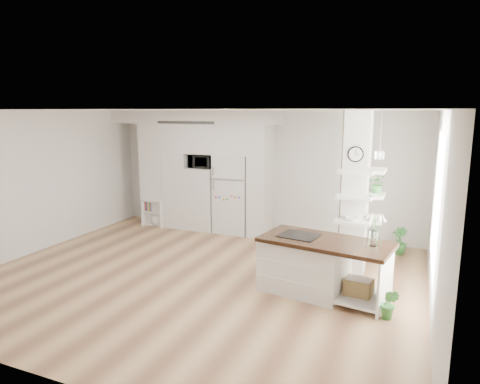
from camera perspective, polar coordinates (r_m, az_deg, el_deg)
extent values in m
cube|color=tan|center=(7.21, -5.62, -11.17)|extent=(7.00, 6.00, 0.01)
cube|color=white|center=(6.69, -6.05, 10.82)|extent=(7.00, 6.00, 0.04)
cube|color=silver|center=(9.52, 2.83, 2.69)|extent=(7.00, 0.04, 2.70)
cube|color=silver|center=(4.51, -24.51, -7.48)|extent=(7.00, 0.04, 2.70)
cube|color=silver|center=(9.02, -25.77, 1.16)|extent=(0.04, 6.00, 2.70)
cube|color=silver|center=(6.02, 24.92, -3.08)|extent=(0.04, 6.00, 2.70)
cube|color=white|center=(10.22, -9.49, 2.26)|extent=(1.20, 0.65, 2.40)
cube|color=white|center=(9.85, -4.85, -0.85)|extent=(0.65, 0.65, 1.42)
cube|color=white|center=(9.67, -4.97, 7.10)|extent=(0.65, 0.65, 0.65)
cube|color=white|center=(9.34, -0.87, 7.01)|extent=(0.85, 0.65, 0.65)
cube|color=white|center=(9.21, 2.71, 1.47)|extent=(0.40, 0.65, 2.40)
cube|color=silver|center=(9.73, -6.28, 9.90)|extent=(4.00, 0.70, 0.30)
cube|color=#262626|center=(9.44, -7.28, 9.19)|extent=(1.40, 0.04, 0.06)
cube|color=white|center=(9.51, -0.82, -0.22)|extent=(0.78, 0.66, 1.75)
cube|color=#B2B2B7|center=(9.13, -1.69, 1.65)|extent=(0.78, 0.01, 0.03)
cube|color=silver|center=(7.25, 15.14, -0.24)|extent=(0.40, 0.40, 2.70)
cube|color=#9E7658|center=(7.28, 13.50, -0.12)|extent=(0.02, 0.40, 2.70)
cube|color=#9E7658|center=(7.45, 15.36, 0.05)|extent=(0.40, 0.02, 2.70)
cylinder|color=black|center=(6.95, 15.17, 4.89)|extent=(0.25, 0.03, 0.25)
cylinder|color=white|center=(6.94, 15.16, 4.88)|extent=(0.21, 0.01, 0.21)
plane|color=white|center=(6.28, 24.77, -1.12)|extent=(0.00, 2.40, 2.40)
cylinder|color=white|center=(6.23, 8.65, 5.43)|extent=(0.12, 0.12, 0.10)
cube|color=white|center=(6.62, 8.54, -9.63)|extent=(1.33, 0.98, 0.79)
cube|color=white|center=(6.46, 15.91, -13.26)|extent=(0.77, 0.89, 0.04)
cube|color=white|center=(6.28, 18.84, -11.27)|extent=(0.16, 0.79, 0.79)
cube|color=#331D0F|center=(6.37, 11.36, -6.55)|extent=(1.99, 1.18, 0.06)
cube|color=black|center=(6.51, 7.89, -5.75)|extent=(0.63, 0.55, 0.01)
cube|color=olive|center=(6.42, 15.56, -12.08)|extent=(0.41, 0.34, 0.23)
cylinder|color=white|center=(6.23, 17.38, -5.90)|extent=(0.12, 0.12, 0.22)
cube|color=white|center=(10.47, -12.49, -2.58)|extent=(0.03, 0.31, 0.63)
cube|color=white|center=(10.19, -10.16, -2.86)|extent=(0.03, 0.31, 0.63)
cube|color=white|center=(10.26, -11.40, -1.07)|extent=(0.54, 0.31, 0.03)
cube|color=white|center=(10.32, -11.35, -2.57)|extent=(0.51, 0.31, 0.03)
sphere|color=white|center=(10.32, -10.98, -3.64)|extent=(0.31, 0.31, 0.31)
imported|color=#337F34|center=(6.07, 19.30, -13.91)|extent=(0.28, 0.25, 0.43)
imported|color=#337F34|center=(8.71, 20.46, -6.13)|extent=(0.38, 0.38, 0.51)
imported|color=#2D2D2D|center=(9.67, -5.06, 4.10)|extent=(0.54, 0.37, 0.30)
imported|color=#337F34|center=(7.28, 17.88, 1.06)|extent=(0.27, 0.23, 0.30)
imported|color=white|center=(7.03, 14.66, -3.46)|extent=(0.22, 0.22, 0.05)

